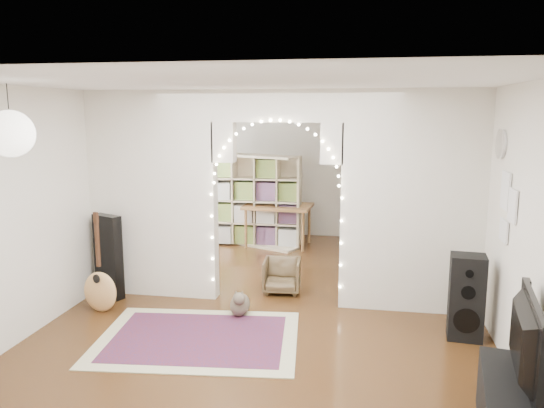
% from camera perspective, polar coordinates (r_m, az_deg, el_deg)
% --- Properties ---
extents(floor, '(7.50, 7.50, 0.00)m').
position_cam_1_polar(floor, '(7.02, 0.52, -10.35)').
color(floor, black).
rests_on(floor, ground).
extents(ceiling, '(5.00, 7.50, 0.02)m').
position_cam_1_polar(ceiling, '(6.58, 0.56, 12.26)').
color(ceiling, white).
rests_on(ceiling, wall_back).
extents(wall_back, '(5.00, 0.02, 2.70)m').
position_cam_1_polar(wall_back, '(10.35, 4.00, 3.95)').
color(wall_back, silver).
rests_on(wall_back, floor).
extents(wall_front, '(5.00, 0.02, 2.70)m').
position_cam_1_polar(wall_front, '(3.14, -11.11, -10.56)').
color(wall_front, silver).
rests_on(wall_front, floor).
extents(wall_left, '(0.02, 7.50, 2.70)m').
position_cam_1_polar(wall_left, '(7.49, -18.67, 1.11)').
color(wall_left, silver).
rests_on(wall_left, floor).
extents(wall_right, '(0.02, 7.50, 2.70)m').
position_cam_1_polar(wall_right, '(6.73, 22.04, -0.07)').
color(wall_right, silver).
rests_on(wall_right, floor).
extents(divider_wall, '(5.00, 0.20, 2.70)m').
position_cam_1_polar(divider_wall, '(6.66, 0.54, 1.23)').
color(divider_wall, silver).
rests_on(divider_wall, floor).
extents(fairy_lights, '(1.64, 0.04, 1.60)m').
position_cam_1_polar(fairy_lights, '(6.51, 0.35, 2.14)').
color(fairy_lights, '#FFEABF').
rests_on(fairy_lights, divider_wall).
extents(window, '(0.04, 1.20, 1.40)m').
position_cam_1_polar(window, '(9.07, -13.11, 3.80)').
color(window, white).
rests_on(window, wall_left).
extents(wall_clock, '(0.03, 0.31, 0.31)m').
position_cam_1_polar(wall_clock, '(6.06, 23.47, 5.95)').
color(wall_clock, white).
rests_on(wall_clock, wall_right).
extents(picture_frames, '(0.02, 0.50, 0.70)m').
position_cam_1_polar(picture_frames, '(5.74, 23.95, -0.32)').
color(picture_frames, white).
rests_on(picture_frames, wall_right).
extents(paper_lantern, '(0.40, 0.40, 0.40)m').
position_cam_1_polar(paper_lantern, '(5.07, -26.29, 6.80)').
color(paper_lantern, white).
rests_on(paper_lantern, ceiling).
extents(ceiling_fan, '(1.10, 1.10, 0.30)m').
position_cam_1_polar(ceiling_fan, '(8.56, 2.81, 9.73)').
color(ceiling_fan, '#AA7938').
rests_on(ceiling_fan, ceiling).
extents(area_rug, '(2.30, 1.83, 0.02)m').
position_cam_1_polar(area_rug, '(5.99, -7.96, -14.08)').
color(area_rug, maroon).
rests_on(area_rug, floor).
extents(guitar_case, '(0.44, 0.30, 1.11)m').
position_cam_1_polar(guitar_case, '(7.30, -17.18, -5.43)').
color(guitar_case, black).
rests_on(guitar_case, floor).
extents(acoustic_guitar, '(0.45, 0.30, 1.06)m').
position_cam_1_polar(acoustic_guitar, '(6.84, -18.08, -7.33)').
color(acoustic_guitar, tan).
rests_on(acoustic_guitar, floor).
extents(tabby_cat, '(0.30, 0.55, 0.36)m').
position_cam_1_polar(tabby_cat, '(6.50, -3.47, -10.66)').
color(tabby_cat, brown).
rests_on(tabby_cat, floor).
extents(floor_speaker, '(0.39, 0.35, 0.93)m').
position_cam_1_polar(floor_speaker, '(6.15, 20.18, -9.40)').
color(floor_speaker, black).
rests_on(floor_speaker, floor).
extents(tv, '(0.30, 1.08, 0.62)m').
position_cam_1_polar(tv, '(4.35, 24.67, -12.99)').
color(tv, black).
rests_on(tv, media_console).
extents(bookcase, '(1.65, 1.02, 1.66)m').
position_cam_1_polar(bookcase, '(9.63, -1.72, 0.39)').
color(bookcase, beige).
rests_on(bookcase, floor).
extents(dining_table, '(1.25, 0.88, 0.76)m').
position_cam_1_polar(dining_table, '(9.62, 0.67, -0.52)').
color(dining_table, brown).
rests_on(dining_table, floor).
extents(flower_vase, '(0.19, 0.19, 0.19)m').
position_cam_1_polar(flower_vase, '(9.59, 0.67, 0.47)').
color(flower_vase, silver).
rests_on(flower_vase, dining_table).
extents(dining_chair_left, '(0.52, 0.53, 0.46)m').
position_cam_1_polar(dining_chair_left, '(7.27, 1.06, -7.72)').
color(dining_chair_left, brown).
rests_on(dining_chair_left, floor).
extents(dining_chair_right, '(0.53, 0.54, 0.47)m').
position_cam_1_polar(dining_chair_right, '(7.82, 11.59, -6.58)').
color(dining_chair_right, brown).
rests_on(dining_chair_right, floor).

